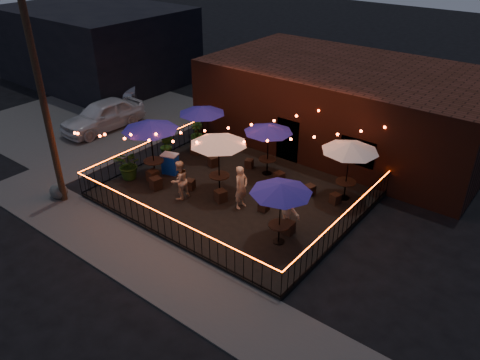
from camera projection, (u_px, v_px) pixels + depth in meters
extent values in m
plane|color=black|center=(203.00, 217.00, 18.37)|extent=(110.00, 110.00, 0.00)
cube|color=black|center=(234.00, 195.00, 19.71)|extent=(10.00, 8.00, 0.15)
cube|color=#494543|center=(140.00, 258.00, 16.13)|extent=(18.00, 2.50, 0.05)
cube|color=#494543|center=(97.00, 117.00, 27.56)|extent=(11.00, 12.00, 0.02)
cube|color=#3C1A10|center=(348.00, 105.00, 23.73)|extent=(14.00, 8.00, 4.00)
cube|color=black|center=(289.00, 141.00, 22.04)|extent=(1.20, 0.24, 2.20)
cube|color=black|center=(359.00, 151.00, 19.92)|extent=(1.60, 0.24, 1.20)
cube|color=black|center=(97.00, 44.00, 33.00)|extent=(12.00, 9.00, 5.00)
cylinder|color=#331F15|center=(45.00, 110.00, 17.53)|extent=(0.26, 0.26, 8.00)
cube|color=black|center=(165.00, 236.00, 16.89)|extent=(10.00, 0.04, 0.04)
cube|color=black|center=(163.00, 215.00, 16.44)|extent=(10.00, 0.04, 0.04)
cube|color=#FF4305|center=(163.00, 214.00, 16.42)|extent=(10.00, 0.03, 0.02)
cube|color=black|center=(153.00, 159.00, 22.32)|extent=(0.04, 8.00, 0.04)
cube|color=black|center=(151.00, 141.00, 21.87)|extent=(0.04, 8.00, 0.04)
cube|color=#FF4305|center=(151.00, 141.00, 21.86)|extent=(0.03, 8.00, 0.02)
cube|color=black|center=(342.00, 235.00, 16.95)|extent=(0.04, 8.00, 0.04)
cube|color=black|center=(345.00, 214.00, 16.50)|extent=(0.04, 8.00, 0.04)
cube|color=#FF4305|center=(345.00, 213.00, 16.49)|extent=(0.03, 8.00, 0.02)
cylinder|color=black|center=(155.00, 177.00, 20.90)|extent=(0.49, 0.49, 0.03)
cylinder|color=black|center=(154.00, 169.00, 20.71)|extent=(0.07, 0.07, 0.80)
cylinder|color=black|center=(154.00, 161.00, 20.51)|extent=(0.89, 0.89, 0.04)
cylinder|color=black|center=(153.00, 150.00, 20.26)|extent=(0.05, 0.05, 2.66)
cone|color=navy|center=(150.00, 125.00, 19.69)|extent=(2.81, 2.81, 0.39)
cylinder|color=black|center=(204.00, 153.00, 23.01)|extent=(0.44, 0.44, 0.03)
cylinder|color=black|center=(203.00, 147.00, 22.84)|extent=(0.06, 0.06, 0.73)
cylinder|color=black|center=(203.00, 140.00, 22.65)|extent=(0.81, 0.81, 0.04)
cylinder|color=black|center=(203.00, 131.00, 22.43)|extent=(0.04, 0.04, 2.42)
cone|color=navy|center=(202.00, 110.00, 21.91)|extent=(2.95, 2.95, 0.35)
cylinder|color=black|center=(220.00, 192.00, 19.78)|extent=(0.47, 0.47, 0.03)
cylinder|color=black|center=(219.00, 184.00, 19.59)|extent=(0.06, 0.06, 0.77)
cylinder|color=black|center=(219.00, 175.00, 19.40)|extent=(0.86, 0.86, 0.04)
cylinder|color=black|center=(219.00, 165.00, 19.16)|extent=(0.05, 0.05, 2.57)
cone|color=silver|center=(218.00, 140.00, 18.61)|extent=(3.13, 3.13, 0.38)
cylinder|color=black|center=(267.00, 173.00, 21.22)|extent=(0.43, 0.43, 0.03)
cylinder|color=black|center=(267.00, 166.00, 21.04)|extent=(0.06, 0.06, 0.71)
cylinder|color=black|center=(267.00, 159.00, 20.87)|extent=(0.79, 0.79, 0.04)
cylinder|color=black|center=(268.00, 150.00, 20.64)|extent=(0.04, 0.04, 2.36)
cone|color=navy|center=(268.00, 128.00, 20.14)|extent=(2.84, 2.84, 0.34)
cylinder|color=black|center=(279.00, 241.00, 16.74)|extent=(0.43, 0.43, 0.03)
cylinder|color=black|center=(279.00, 233.00, 16.57)|extent=(0.06, 0.06, 0.71)
cylinder|color=black|center=(279.00, 225.00, 16.39)|extent=(0.79, 0.79, 0.04)
cylinder|color=black|center=(280.00, 214.00, 16.16)|extent=(0.04, 0.04, 2.37)
cone|color=navy|center=(281.00, 188.00, 15.66)|extent=(2.33, 2.33, 0.34)
cylinder|color=black|center=(344.00, 198.00, 19.36)|extent=(0.46, 0.46, 0.03)
cylinder|color=black|center=(345.00, 190.00, 19.18)|extent=(0.06, 0.06, 0.75)
cylinder|color=black|center=(346.00, 182.00, 18.99)|extent=(0.83, 0.83, 0.04)
cylinder|color=black|center=(347.00, 171.00, 18.76)|extent=(0.05, 0.05, 2.49)
cone|color=silver|center=(350.00, 147.00, 18.22)|extent=(2.71, 2.71, 0.36)
cube|color=black|center=(153.00, 176.00, 20.48)|extent=(0.46, 0.46, 0.51)
cube|color=black|center=(156.00, 183.00, 19.91)|extent=(0.52, 0.52, 0.51)
cube|color=black|center=(195.00, 149.00, 22.87)|extent=(0.57, 0.57, 0.51)
cube|color=black|center=(213.00, 162.00, 21.75)|extent=(0.50, 0.50, 0.46)
cube|color=black|center=(190.00, 185.00, 19.90)|extent=(0.46, 0.46, 0.44)
cube|color=black|center=(221.00, 196.00, 19.04)|extent=(0.52, 0.52, 0.49)
cube|color=black|center=(249.00, 164.00, 21.64)|extent=(0.43, 0.43, 0.40)
cube|color=black|center=(279.00, 177.00, 20.46)|extent=(0.46, 0.46, 0.44)
cube|color=black|center=(264.00, 206.00, 18.43)|extent=(0.39, 0.39, 0.43)
cube|color=black|center=(288.00, 228.00, 17.10)|extent=(0.42, 0.42, 0.47)
cube|color=black|center=(310.00, 190.00, 19.49)|extent=(0.46, 0.46, 0.44)
cube|color=black|center=(335.00, 199.00, 18.91)|extent=(0.44, 0.44, 0.42)
imported|color=#D6A187|center=(241.00, 187.00, 18.34)|extent=(0.46, 0.68, 1.80)
imported|color=beige|center=(180.00, 180.00, 18.95)|extent=(0.72, 0.88, 1.69)
imported|color=tan|center=(288.00, 206.00, 17.19)|extent=(1.25, 0.90, 1.74)
imported|color=#10360D|center=(129.00, 165.00, 20.50)|extent=(1.45, 1.34, 1.35)
imported|color=#0D360F|center=(167.00, 146.00, 22.26)|extent=(0.83, 0.74, 1.30)
imported|color=#10340F|center=(197.00, 133.00, 23.72)|extent=(0.77, 0.77, 1.20)
cube|color=#0B36BA|center=(170.00, 164.00, 21.04)|extent=(0.78, 0.65, 0.90)
cube|color=silver|center=(169.00, 155.00, 20.81)|extent=(0.84, 0.71, 0.06)
ellipsoid|color=#40403B|center=(59.00, 191.00, 19.48)|extent=(0.91, 0.79, 0.67)
imported|color=white|center=(103.00, 115.00, 25.68)|extent=(2.07, 4.84, 1.63)
imported|color=gray|center=(124.00, 82.00, 30.74)|extent=(4.88, 4.93, 1.70)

